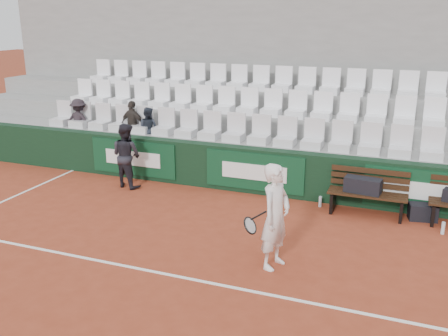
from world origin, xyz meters
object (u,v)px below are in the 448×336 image
water_bottle_far (443,228)px  spectator_b (132,107)px  sports_bag_left (363,185)px  water_bottle_near (320,202)px  ball_kid (126,155)px  spectator_a (78,104)px  spectator_c (147,111)px  bench_left (367,204)px  sports_bag_ground (423,212)px  tennis_player (275,217)px

water_bottle_far → spectator_b: 7.45m
sports_bag_left → water_bottle_far: size_ratio=3.00×
water_bottle_near → spectator_b: size_ratio=0.18×
ball_kid → spectator_a: size_ratio=1.26×
ball_kid → spectator_b: bearing=-53.3°
spectator_a → sports_bag_left: bearing=172.0°
spectator_b → sports_bag_left: bearing=178.8°
sports_bag_left → water_bottle_far: sports_bag_left is taller
spectator_b → spectator_c: bearing=-171.4°
bench_left → sports_bag_ground: (1.04, 0.13, -0.07)m
sports_bag_left → water_bottle_near: sports_bag_left is taller
bench_left → water_bottle_far: bench_left is taller
spectator_a → spectator_b: 1.59m
spectator_b → spectator_c: 0.43m
ball_kid → sports_bag_ground: bearing=-163.7°
ball_kid → spectator_a: (-2.10, 1.18, 0.85)m
spectator_a → spectator_b: size_ratio=0.96×
sports_bag_left → water_bottle_far: bearing=-16.6°
spectator_c → tennis_player: bearing=140.0°
sports_bag_left → ball_kid: bearing=-177.8°
spectator_a → water_bottle_near: bearing=172.0°
water_bottle_near → spectator_c: bearing=168.8°
sports_bag_ground → spectator_c: 6.59m
spectator_a → water_bottle_far: bearing=170.5°
bench_left → water_bottle_far: (1.38, -0.44, -0.11)m
spectator_c → ball_kid: bearing=95.0°
ball_kid → spectator_c: bearing=-72.5°
tennis_player → sports_bag_left: bearing=68.9°
sports_bag_ground → ball_kid: (-6.31, -0.33, 0.58)m
bench_left → ball_kid: (-5.27, -0.20, 0.51)m
sports_bag_ground → spectator_a: 8.56m
sports_bag_left → water_bottle_near: size_ratio=3.10×
water_bottle_near → water_bottle_far: (2.30, -0.54, 0.00)m
water_bottle_far → spectator_b: (-7.16, 1.42, 1.49)m
water_bottle_far → spectator_c: size_ratio=0.21×
sports_bag_ground → spectator_b: bearing=172.9°
ball_kid → water_bottle_far: bearing=-168.7°
sports_bag_ground → spectator_b: 7.02m
sports_bag_left → spectator_b: size_ratio=0.57×
water_bottle_far → spectator_c: 7.03m
sports_bag_ground → spectator_a: size_ratio=0.44×
bench_left → sports_bag_left: (-0.10, -0.00, 0.37)m
bench_left → water_bottle_near: (-0.92, 0.10, -0.11)m
bench_left → water_bottle_far: 1.45m
tennis_player → spectator_a: spectator_a is taller
ball_kid → spectator_c: (-0.09, 1.18, 0.80)m
sports_bag_ground → water_bottle_near: sports_bag_ground is taller
water_bottle_far → spectator_a: 8.98m
sports_bag_ground → water_bottle_far: (0.34, -0.57, -0.04)m
spectator_c → spectator_b: bearing=0.8°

